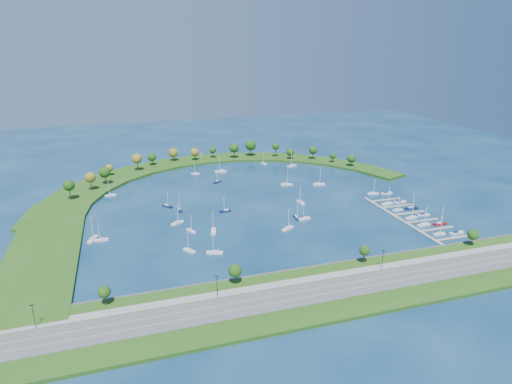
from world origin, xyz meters
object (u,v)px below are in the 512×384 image
object	(u,v)px
moored_boat_18	(111,195)
docked_boat_7	(411,208)
docked_boat_1	(456,233)
docked_boat_6	(398,209)
moored_boat_6	(179,210)
moored_boat_11	(217,181)
moored_boat_21	(167,206)
docked_boat_11	(386,193)
docked_boat_8	(387,203)
docked_boat_10	(373,193)
moored_boat_15	(177,222)
moored_boat_9	(292,165)
moored_boat_3	(101,239)
moored_boat_0	(191,230)
moored_boat_5	(189,250)
docked_boat_4	(411,217)
moored_boat_14	(301,202)
moored_boat_1	(215,252)
moored_boat_7	(288,228)
docked_boat_9	(400,202)
moored_boat_12	(304,218)
moored_boat_10	(93,239)
moored_boat_19	(264,163)
moored_boat_4	(195,173)
docked_boat_5	(423,215)
moored_boat_20	(297,217)
docked_boat_3	(440,223)
moored_boat_13	(213,231)
dock_system	(410,218)
moored_boat_8	(286,184)
moored_boat_16	(225,211)
moored_boat_17	(221,171)
docked_boat_2	(424,224)
harbor_tower	(201,156)
docked_boat_0	(439,233)
moored_boat_2	(319,184)

from	to	relation	value
moored_boat_18	docked_boat_7	xyz separation A→B (m)	(189.78, -86.88, 0.03)
docked_boat_1	docked_boat_6	world-z (taller)	docked_boat_6
moored_boat_6	moored_boat_11	size ratio (longest dim) A/B	0.98
moored_boat_21	docked_boat_11	size ratio (longest dim) A/B	1.34
docked_boat_8	docked_boat_10	size ratio (longest dim) A/B	1.05
moored_boat_15	docked_boat_8	distance (m)	140.79
moored_boat_9	moored_boat_21	size ratio (longest dim) A/B	1.21
moored_boat_3	moored_boat_15	xyz separation A→B (m)	(43.39, 11.43, 0.04)
moored_boat_0	moored_boat_5	world-z (taller)	moored_boat_5
docked_boat_4	moored_boat_14	bearing A→B (deg)	133.72
docked_boat_4	docked_boat_10	xyz separation A→B (m)	(2.40, 47.80, -0.01)
moored_boat_1	moored_boat_14	world-z (taller)	moored_boat_1
moored_boat_7	docked_boat_8	size ratio (longest dim) A/B	1.02
docked_boat_6	docked_boat_9	xyz separation A→B (m)	(10.43, 12.62, -0.18)
moored_boat_12	docked_boat_9	distance (m)	75.15
moored_boat_7	docked_boat_10	size ratio (longest dim) A/B	1.07
moored_boat_3	moored_boat_14	bearing A→B (deg)	-166.97
moored_boat_3	docked_boat_4	distance (m)	185.44
moored_boat_10	docked_boat_6	world-z (taller)	moored_boat_10
moored_boat_19	moored_boat_6	bearing A→B (deg)	120.25
moored_boat_4	docked_boat_5	world-z (taller)	moored_boat_4
moored_boat_5	moored_boat_12	world-z (taller)	moored_boat_12
moored_boat_12	docked_boat_1	world-z (taller)	moored_boat_12
moored_boat_10	docked_boat_6	size ratio (longest dim) A/B	1.35
moored_boat_20	docked_boat_4	xyz separation A→B (m)	(68.14, -21.62, 0.01)
docked_boat_3	moored_boat_20	bearing A→B (deg)	156.56
moored_boat_13	moored_boat_21	bearing A→B (deg)	-143.39
moored_boat_7	docked_boat_9	size ratio (longest dim) A/B	1.39
moored_boat_5	docked_boat_9	distance (m)	153.06
moored_boat_5	dock_system	bearing A→B (deg)	-122.81
moored_boat_4	docked_boat_10	size ratio (longest dim) A/B	0.88
moored_boat_8	moored_boat_0	bearing A→B (deg)	-130.40
moored_boat_10	moored_boat_16	bearing A→B (deg)	-54.03
moored_boat_12	docked_boat_6	bearing A→B (deg)	166.49
moored_boat_6	docked_boat_6	bearing A→B (deg)	66.16
docked_boat_3	moored_boat_10	bearing A→B (deg)	169.32
moored_boat_12	moored_boat_17	size ratio (longest dim) A/B	0.84
docked_boat_5	moored_boat_16	bearing A→B (deg)	169.29
moored_boat_1	moored_boat_17	xyz separation A→B (m)	(37.37, 147.73, 0.06)
moored_boat_12	moored_boat_21	world-z (taller)	moored_boat_12
moored_boat_12	docked_boat_2	xyz separation A→B (m)	(64.24, -30.56, 0.02)
harbor_tower	docked_boat_6	distance (m)	195.11
harbor_tower	docked_boat_0	size ratio (longest dim) A/B	0.36
moored_boat_3	moored_boat_2	bearing A→B (deg)	-157.54
moored_boat_16	docked_boat_10	xyz separation A→B (m)	(110.46, 1.66, 0.03)
moored_boat_10	docked_boat_0	xyz separation A→B (m)	(188.41, -51.78, -0.09)
moored_boat_16	moored_boat_21	distance (m)	40.24
moored_boat_0	moored_boat_5	distance (m)	25.73
harbor_tower	moored_boat_3	world-z (taller)	moored_boat_3
dock_system	docked_boat_5	size ratio (longest dim) A/B	10.14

